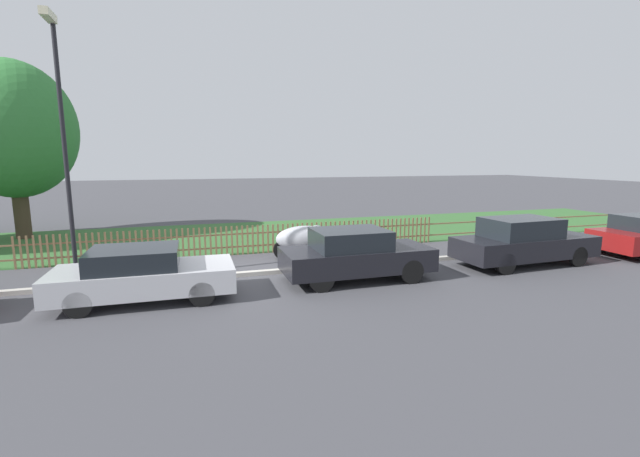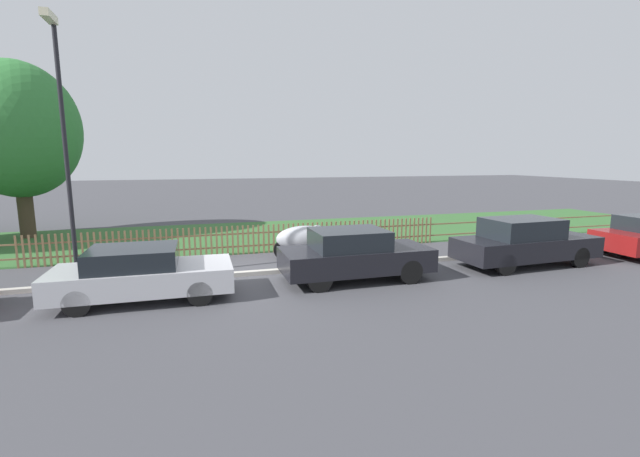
{
  "view_description": "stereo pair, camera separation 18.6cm",
  "coord_description": "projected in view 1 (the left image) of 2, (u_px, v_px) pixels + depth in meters",
  "views": [
    {
      "loc": [
        -2.02,
        -11.74,
        3.3
      ],
      "look_at": [
        1.95,
        1.01,
        1.1
      ],
      "focal_mm": 24.0,
      "sensor_mm": 36.0,
      "label": 1
    },
    {
      "loc": [
        -1.84,
        -11.79,
        3.3
      ],
      "look_at": [
        1.95,
        1.01,
        1.1
      ],
      "focal_mm": 24.0,
      "sensor_mm": 36.0,
      "label": 2
    }
  ],
  "objects": [
    {
      "name": "ground_plane",
      "position": [
        265.0,
        275.0,
        12.18
      ],
      "size": [
        120.0,
        120.0,
        0.0
      ],
      "primitive_type": "plane",
      "color": "#424247"
    },
    {
      "name": "kerb_stone",
      "position": [
        265.0,
        272.0,
        12.27
      ],
      "size": [
        43.84,
        0.2,
        0.12
      ],
      "primitive_type": "cube",
      "color": "#B2ADA3",
      "rests_on": "ground"
    },
    {
      "name": "grass_strip",
      "position": [
        238.0,
        236.0,
        18.42
      ],
      "size": [
        43.84,
        7.51,
        0.01
      ],
      "primitive_type": "cube",
      "color": "#33602D",
      "rests_on": "ground"
    },
    {
      "name": "park_fence",
      "position": [
        250.0,
        240.0,
        14.82
      ],
      "size": [
        43.84,
        0.05,
        1.01
      ],
      "color": "olive",
      "rests_on": "ground"
    },
    {
      "name": "parked_car_black_saloon",
      "position": [
        143.0,
        274.0,
        9.93
      ],
      "size": [
        4.05,
        1.79,
        1.26
      ],
      "rotation": [
        0.0,
        0.0,
        -0.01
      ],
      "color": "#BCBCC1",
      "rests_on": "ground"
    },
    {
      "name": "parked_car_navy_estate",
      "position": [
        355.0,
        254.0,
        11.64
      ],
      "size": [
        4.05,
        1.73,
        1.41
      ],
      "rotation": [
        0.0,
        0.0,
        -0.0
      ],
      "color": "black",
      "rests_on": "ground"
    },
    {
      "name": "parked_car_red_compact",
      "position": [
        523.0,
        242.0,
        13.27
      ],
      "size": [
        4.56,
        1.82,
        1.49
      ],
      "rotation": [
        0.0,
        0.0,
        0.04
      ],
      "color": "black",
      "rests_on": "ground"
    },
    {
      "name": "covered_motorcycle",
      "position": [
        306.0,
        238.0,
        14.17
      ],
      "size": [
        2.07,
        0.95,
        1.09
      ],
      "rotation": [
        0.0,
        0.0,
        -0.09
      ],
      "color": "black",
      "rests_on": "ground"
    },
    {
      "name": "tree_behind_motorcycle",
      "position": [
        12.0,
        130.0,
        17.12
      ],
      "size": [
        4.76,
        4.76,
        7.17
      ],
      "color": "#473828",
      "rests_on": "ground"
    },
    {
      "name": "street_lamp",
      "position": [
        62.0,
        125.0,
        10.52
      ],
      "size": [
        0.2,
        0.79,
        6.66
      ],
      "color": "black",
      "rests_on": "ground"
    }
  ]
}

